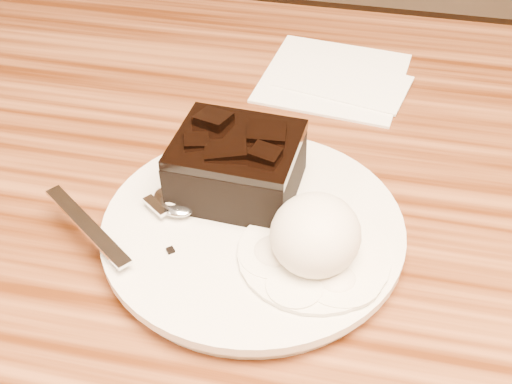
% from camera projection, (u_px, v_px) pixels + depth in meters
% --- Properties ---
extents(plate, '(0.22, 0.22, 0.02)m').
position_uv_depth(plate, '(253.00, 232.00, 0.49)').
color(plate, white).
rests_on(plate, dining_table).
extents(brownie, '(0.09, 0.08, 0.04)m').
position_uv_depth(brownie, '(237.00, 169.00, 0.50)').
color(brownie, black).
rests_on(brownie, plate).
extents(ice_cream_scoop, '(0.06, 0.07, 0.05)m').
position_uv_depth(ice_cream_scoop, '(316.00, 235.00, 0.44)').
color(ice_cream_scoop, beige).
rests_on(ice_cream_scoop, plate).
extents(melt_puddle, '(0.11, 0.11, 0.00)m').
position_uv_depth(melt_puddle, '(314.00, 255.00, 0.46)').
color(melt_puddle, white).
rests_on(melt_puddle, plate).
extents(spoon, '(0.14, 0.12, 0.01)m').
position_uv_depth(spoon, '(174.00, 203.00, 0.49)').
color(spoon, silver).
rests_on(spoon, plate).
extents(napkin, '(0.15, 0.15, 0.01)m').
position_uv_depth(napkin, '(334.00, 76.00, 0.67)').
color(napkin, white).
rests_on(napkin, dining_table).
extents(crumb_a, '(0.01, 0.01, 0.00)m').
position_uv_depth(crumb_a, '(286.00, 244.00, 0.47)').
color(crumb_a, black).
rests_on(crumb_a, plate).
extents(crumb_b, '(0.01, 0.01, 0.00)m').
position_uv_depth(crumb_b, '(170.00, 250.00, 0.46)').
color(crumb_b, black).
rests_on(crumb_b, plate).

